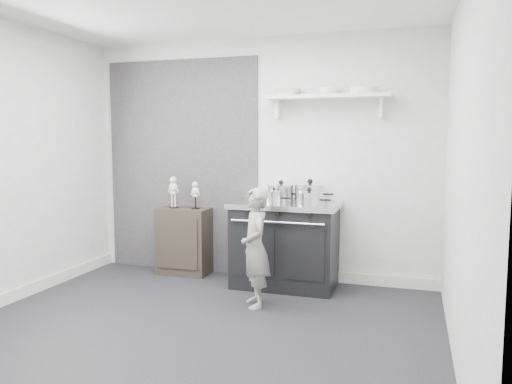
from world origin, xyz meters
TOP-DOWN VIEW (x-y plane):
  - ground at (0.00, 0.00)m, footprint 4.00×4.00m
  - room_shell at (-0.09, 0.15)m, footprint 4.02×3.62m
  - wall_shelf at (0.80, 1.68)m, footprint 1.30×0.26m
  - stove at (0.41, 1.48)m, footprint 1.13×0.71m
  - side_cabinet at (-0.85, 1.61)m, footprint 0.60×0.35m
  - child at (0.30, 0.76)m, footprint 0.44×0.49m
  - pot_back_left at (0.33, 1.60)m, footprint 0.38×0.29m
  - pot_back_right at (0.65, 1.59)m, footprint 0.41×0.33m
  - pot_front_right at (0.70, 1.29)m, footprint 0.35×0.27m
  - pot_front_center at (0.32, 1.34)m, footprint 0.27×0.18m
  - skeleton_full at (-0.98, 1.61)m, footprint 0.12×0.08m
  - skeleton_torso at (-0.70, 1.61)m, footprint 0.10×0.06m
  - bowl_large at (0.36, 1.67)m, footprint 0.30×0.30m
  - bowl_small at (0.82, 1.67)m, footprint 0.22×0.22m
  - plate_stack at (1.18, 1.67)m, footprint 0.28×0.28m

SIDE VIEW (x-z plane):
  - ground at x=0.00m, z-range 0.00..0.00m
  - side_cabinet at x=-0.85m, z-range 0.00..0.77m
  - stove at x=0.41m, z-range 0.00..0.91m
  - child at x=0.30m, z-range 0.00..1.13m
  - skeleton_torso at x=-0.70m, z-range 0.77..1.13m
  - pot_front_center at x=0.32m, z-range 0.89..1.06m
  - pot_front_right at x=0.70m, z-range 0.89..1.07m
  - skeleton_full at x=-0.98m, z-range 0.77..1.20m
  - pot_back_left at x=0.33m, z-range 0.88..1.11m
  - pot_back_right at x=0.65m, z-range 0.88..1.13m
  - room_shell at x=-0.09m, z-range 0.28..2.99m
  - wall_shelf at x=0.80m, z-range 1.89..2.13m
  - plate_stack at x=1.18m, z-range 2.04..2.10m
  - bowl_small at x=0.82m, z-range 2.04..2.11m
  - bowl_large at x=0.36m, z-range 2.04..2.11m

